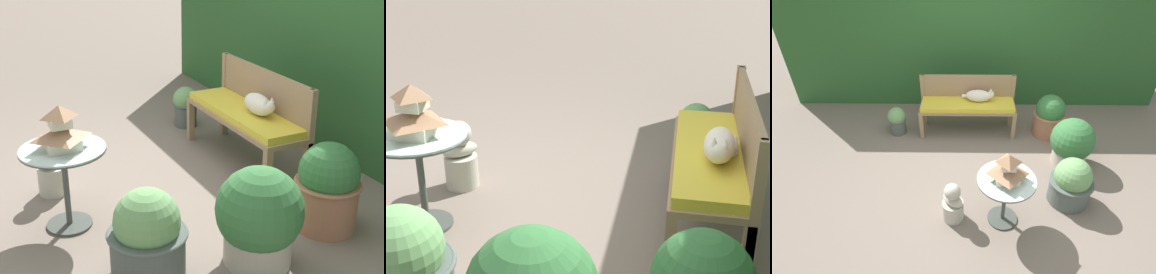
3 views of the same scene
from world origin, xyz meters
TOP-DOWN VIEW (x-y plane):
  - ground at (0.00, 0.00)m, footprint 30.00×30.00m
  - foliage_hedge_back at (0.00, 2.38)m, footprint 6.40×0.93m
  - garden_bench at (-0.11, 1.08)m, footprint 1.45×0.45m
  - bench_backrest at (-0.11, 1.28)m, footprint 1.45×0.06m
  - cat at (0.06, 1.12)m, footprint 0.49×0.23m
  - patio_table at (0.30, -0.66)m, footprint 0.61×0.61m
  - pagoda_birdhouse at (0.30, -0.66)m, footprint 0.32×0.32m
  - garden_bust at (-0.26, -0.65)m, footprint 0.29×0.28m
  - potted_plant_table_near at (-1.20, 1.01)m, footprint 0.28×0.28m
  - potted_plant_table_far at (1.11, -0.36)m, footprint 0.52×0.52m
  - potted_plant_hedge_corner at (1.30, 0.34)m, footprint 0.58×0.58m
  - potted_plant_bench_left at (1.14, 1.02)m, footprint 0.49×0.49m

SIDE VIEW (x-z plane):
  - ground at x=0.00m, z-range 0.00..0.00m
  - garden_bust at x=-0.26m, z-range -0.03..0.48m
  - potted_plant_table_near at x=-1.20m, z-range 0.01..0.45m
  - potted_plant_table_far at x=1.11m, z-range -0.02..0.58m
  - potted_plant_bench_left at x=1.14m, z-range -0.01..0.65m
  - potted_plant_hedge_corner at x=1.30m, z-range -0.01..0.66m
  - garden_bench at x=-0.11m, z-range 0.18..0.70m
  - patio_table at x=0.30m, z-range 0.18..0.80m
  - cat at x=0.06m, z-range 0.50..0.71m
  - bench_backrest at x=-0.11m, z-range 0.20..1.07m
  - pagoda_birdhouse at x=0.30m, z-range 0.60..0.92m
  - foliage_hedge_back at x=0.00m, z-range 0.00..2.11m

